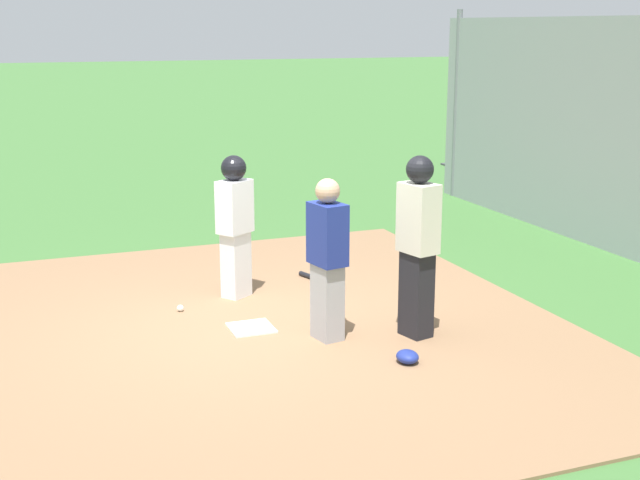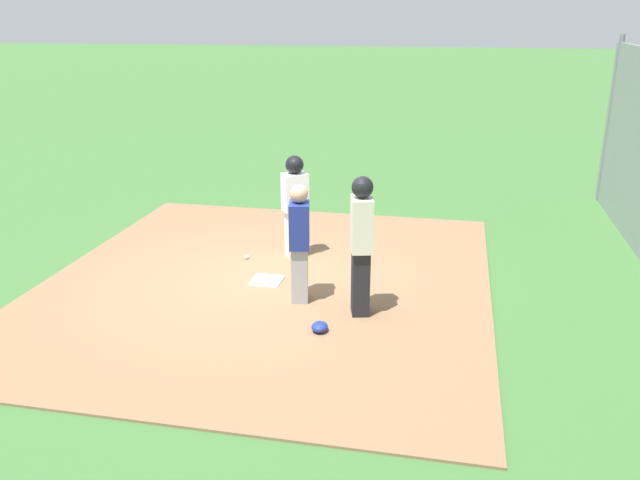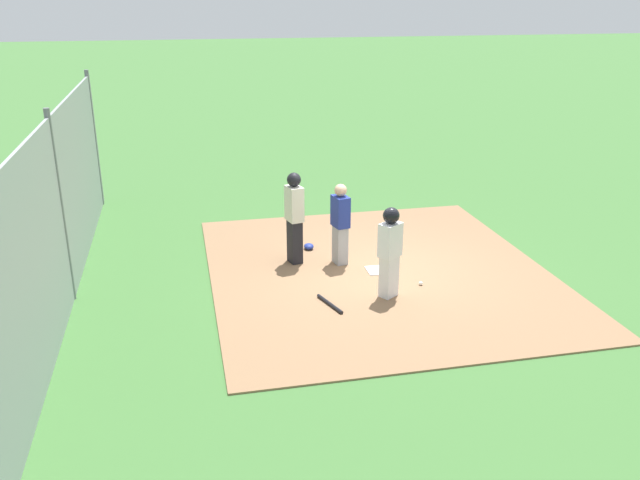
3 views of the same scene
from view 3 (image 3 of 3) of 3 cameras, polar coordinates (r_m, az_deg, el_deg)
ground_plane at (r=12.87m, az=5.03°, el=-2.76°), size 140.00×140.00×0.00m
dirt_infield at (r=12.86m, az=5.03°, el=-2.70°), size 7.20×6.40×0.03m
home_plate at (r=12.85m, az=5.04°, el=-2.60°), size 0.44×0.44×0.02m
catcher at (r=12.88m, az=1.76°, el=1.49°), size 0.42×0.33×1.62m
umpire at (r=12.89m, az=-2.22°, el=2.12°), size 0.43×0.34×1.83m
runner at (r=11.47m, az=6.04°, el=-0.57°), size 0.43×0.46×1.64m
baseball_bat at (r=11.41m, az=0.85°, el=-5.51°), size 0.76×0.30×0.06m
catcher_mask at (r=13.85m, az=-0.97°, el=-0.55°), size 0.24×0.20×0.12m
baseball at (r=12.32m, az=8.67°, el=-3.70°), size 0.07×0.07×0.07m
backstop_fence at (r=11.96m, az=-21.38°, el=2.23°), size 12.00×0.10×3.35m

